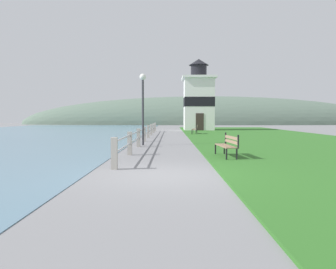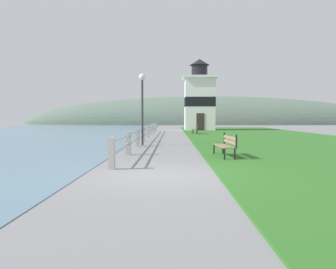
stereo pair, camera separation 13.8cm
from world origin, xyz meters
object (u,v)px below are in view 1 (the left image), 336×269
Objects in this scene: park_bench_near at (228,144)px; lamp_post at (143,96)px; lighthouse at (199,100)px; park_bench_midway at (195,128)px.

lamp_post reaches higher than park_bench_near.
park_bench_midway is at bearing -96.58° from lighthouse.
park_bench_near is at bearing 97.12° from park_bench_midway.
lighthouse is at bearing -89.23° from park_bench_midway.
lamp_post is at bearing -61.58° from park_bench_near.
lighthouse reaches higher than park_bench_midway.
lighthouse is 21.11m from lamp_post.
park_bench_midway is (0.07, 17.23, -0.00)m from park_bench_near.
park_bench_midway is 0.42× the size of lamp_post.
park_bench_midway is 0.20× the size of lighthouse.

